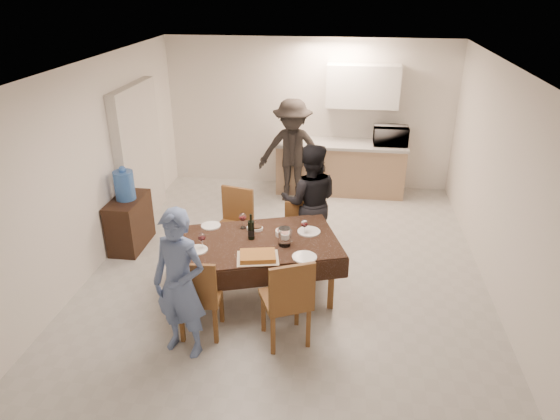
{
  "coord_description": "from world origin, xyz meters",
  "views": [
    {
      "loc": [
        0.64,
        -5.63,
        3.51
      ],
      "look_at": [
        -0.07,
        -0.3,
        0.98
      ],
      "focal_mm": 32.0,
      "sensor_mm": 36.0,
      "label": 1
    }
  ],
  "objects": [
    {
      "name": "plate_far_left",
      "position": [
        -0.91,
        -0.37,
        0.75
      ],
      "size": [
        0.24,
        0.24,
        0.01
      ],
      "primitive_type": "cylinder",
      "color": "white",
      "rests_on": "dining_table"
    },
    {
      "name": "microwave",
      "position": [
        1.42,
        2.68,
        1.07
      ],
      "size": [
        0.57,
        0.39,
        0.32
      ],
      "primitive_type": "imported",
      "rotation": [
        0.0,
        0.0,
        3.14
      ],
      "color": "white",
      "rests_on": "kitchen_worktop"
    },
    {
      "name": "chair_near_left",
      "position": [
        -0.76,
        -1.51,
        0.59
      ],
      "size": [
        0.47,
        0.47,
        0.52
      ],
      "rotation": [
        0.0,
        0.0,
        0.07
      ],
      "color": "brown",
      "rests_on": "floor"
    },
    {
      "name": "chair_near_right",
      "position": [
        0.14,
        -1.52,
        0.63
      ],
      "size": [
        0.62,
        0.63,
        0.55
      ],
      "rotation": [
        0.0,
        0.0,
        0.42
      ],
      "color": "brown",
      "rests_on": "floor"
    },
    {
      "name": "stub_partition",
      "position": [
        -2.42,
        1.2,
        1.05
      ],
      "size": [
        0.15,
        1.4,
        2.1
      ],
      "primitive_type": "cube",
      "color": "beige",
      "rests_on": "floor"
    },
    {
      "name": "wall_right",
      "position": [
        2.5,
        0.0,
        1.3
      ],
      "size": [
        0.02,
        6.0,
        2.6
      ],
      "primitive_type": "cube",
      "color": "white",
      "rests_on": "floor"
    },
    {
      "name": "wall_back",
      "position": [
        0.0,
        3.0,
        1.3
      ],
      "size": [
        5.0,
        0.02,
        2.6
      ],
      "primitive_type": "cube",
      "color": "white",
      "rests_on": "floor"
    },
    {
      "name": "plate_far_right",
      "position": [
        0.29,
        -0.37,
        0.75
      ],
      "size": [
        0.27,
        0.27,
        0.02
      ],
      "primitive_type": "cylinder",
      "color": "white",
      "rests_on": "dining_table"
    },
    {
      "name": "wine_bottle",
      "position": [
        -0.36,
        -0.62,
        0.9
      ],
      "size": [
        0.08,
        0.08,
        0.31
      ],
      "primitive_type": null,
      "color": "black",
      "rests_on": "dining_table"
    },
    {
      "name": "salad_bowl",
      "position": [
        -0.01,
        -0.49,
        0.77
      ],
      "size": [
        0.17,
        0.17,
        0.07
      ],
      "primitive_type": "cylinder",
      "color": "white",
      "rests_on": "dining_table"
    },
    {
      "name": "floor",
      "position": [
        0.0,
        0.0,
        0.0
      ],
      "size": [
        5.0,
        6.0,
        0.02
      ],
      "primitive_type": "cube",
      "color": "#B6B7B1",
      "rests_on": "ground"
    },
    {
      "name": "water_jug",
      "position": [
        -2.28,
        0.29,
        0.93
      ],
      "size": [
        0.27,
        0.27,
        0.4
      ],
      "primitive_type": "cylinder",
      "color": "#3F78D4",
      "rests_on": "console"
    },
    {
      "name": "person_near",
      "position": [
        -0.86,
        -1.72,
        0.79
      ],
      "size": [
        0.65,
        0.51,
        1.58
      ],
      "primitive_type": "imported",
      "rotation": [
        0.0,
        0.0,
        -0.26
      ],
      "color": "#566E9D",
      "rests_on": "floor"
    },
    {
      "name": "wall_left",
      "position": [
        -2.5,
        0.0,
        1.3
      ],
      "size": [
        0.02,
        6.0,
        2.6
      ],
      "primitive_type": "cube",
      "color": "white",
      "rests_on": "floor"
    },
    {
      "name": "plate_near_left",
      "position": [
        -0.91,
        -0.97,
        0.75
      ],
      "size": [
        0.24,
        0.24,
        0.01
      ],
      "primitive_type": "cylinder",
      "color": "white",
      "rests_on": "dining_table"
    },
    {
      "name": "savoury_tart",
      "position": [
        -0.21,
        -1.05,
        0.77
      ],
      "size": [
        0.51,
        0.42,
        0.06
      ],
      "primitive_type": "cube",
      "rotation": [
        0.0,
        0.0,
        0.2
      ],
      "color": "#B17434",
      "rests_on": "dining_table"
    },
    {
      "name": "wall_front",
      "position": [
        0.0,
        -3.0,
        1.3
      ],
      "size": [
        5.0,
        0.02,
        2.6
      ],
      "primitive_type": "cube",
      "color": "white",
      "rests_on": "floor"
    },
    {
      "name": "wine_glass_b",
      "position": [
        0.24,
        -0.42,
        0.83
      ],
      "size": [
        0.08,
        0.08,
        0.19
      ],
      "primitive_type": null,
      "color": "white",
      "rests_on": "dining_table"
    },
    {
      "name": "ceiling",
      "position": [
        0.0,
        0.0,
        2.6
      ],
      "size": [
        5.0,
        6.0,
        0.02
      ],
      "primitive_type": "cube",
      "color": "white",
      "rests_on": "wall_back"
    },
    {
      "name": "kitchen_base_cabinet",
      "position": [
        0.6,
        2.68,
        0.43
      ],
      "size": [
        2.2,
        0.6,
        0.86
      ],
      "primitive_type": "cube",
      "color": "#9E7F5F",
      "rests_on": "floor"
    },
    {
      "name": "plate_near_right",
      "position": [
        0.29,
        -0.97,
        0.75
      ],
      "size": [
        0.27,
        0.27,
        0.02
      ],
      "primitive_type": "cylinder",
      "color": "white",
      "rests_on": "dining_table"
    },
    {
      "name": "chair_far_left",
      "position": [
        -0.76,
        -0.02,
        0.61
      ],
      "size": [
        0.55,
        0.55,
        0.54
      ],
      "rotation": [
        0.0,
        0.0,
        2.9
      ],
      "color": "brown",
      "rests_on": "floor"
    },
    {
      "name": "dining_table",
      "position": [
        -0.31,
        -0.67,
        0.71
      ],
      "size": [
        2.15,
        1.65,
        0.74
      ],
      "rotation": [
        0.0,
        0.0,
        0.32
      ],
      "color": "black",
      "rests_on": "floor"
    },
    {
      "name": "mushroom_dish",
      "position": [
        -0.36,
        -0.39,
        0.76
      ],
      "size": [
        0.18,
        0.18,
        0.03
      ],
      "primitive_type": "cylinder",
      "color": "white",
      "rests_on": "dining_table"
    },
    {
      "name": "upper_cabinet",
      "position": [
        0.9,
        2.82,
        1.85
      ],
      "size": [
        1.2,
        0.34,
        0.7
      ],
      "primitive_type": "cube",
      "color": "white",
      "rests_on": "wall_back"
    },
    {
      "name": "kitchen_worktop",
      "position": [
        0.6,
        2.68,
        0.89
      ],
      "size": [
        2.24,
        0.64,
        0.05
      ],
      "primitive_type": "cube",
      "color": "#A3A29E",
      "rests_on": "kitchen_base_cabinet"
    },
    {
      "name": "person_far",
      "position": [
        0.24,
        0.38,
        0.8
      ],
      "size": [
        0.82,
        0.67,
        1.6
      ],
      "primitive_type": "imported",
      "rotation": [
        0.0,
        0.0,
        3.22
      ],
      "color": "black",
      "rests_on": "floor"
    },
    {
      "name": "wine_glass_c",
      "position": [
        -0.51,
        -0.37,
        0.84
      ],
      "size": [
        0.09,
        0.09,
        0.2
      ],
      "primitive_type": null,
      "color": "white",
      "rests_on": "dining_table"
    },
    {
      "name": "person_kitchen",
      "position": [
        -0.2,
        2.23,
        0.87
      ],
      "size": [
        1.12,
        0.65,
        1.74
      ],
      "primitive_type": "imported",
      "color": "black",
      "rests_on": "floor"
    },
    {
      "name": "water_pitcher",
      "position": [
        0.04,
        -0.72,
        0.85
      ],
      "size": [
        0.14,
        0.14,
        0.21
      ],
      "primitive_type": "cylinder",
      "color": "white",
      "rests_on": "dining_table"
    },
    {
      "name": "chair_far_right",
      "position": [
        0.14,
        -0.0,
        0.52
      ],
      "size": [
        0.44,
        0.44,
        0.46
      ],
      "rotation": [
        0.0,
        0.0,
        3.28
      ],
      "color": "brown",
      "rests_on": "floor"
    },
    {
      "name": "wine_glass_a",
      "position": [
        -0.86,
        -0.92,
        0.84
      ],
      "size": [
        0.09,
        0.09,
        0.2
      ],
      "primitive_type": null,
      "color": "white",
      "rests_on": "dining_table"
    },
    {
      "name": "console",
      "position": [
        -2.28,
        0.29,
        0.37
      ],
      "size": [
        0.4,
        0.79,
        0.73
      ],
      "primitive_type": "cube",
      "color": "black",
      "rests_on": "floor"
    }
  ]
}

